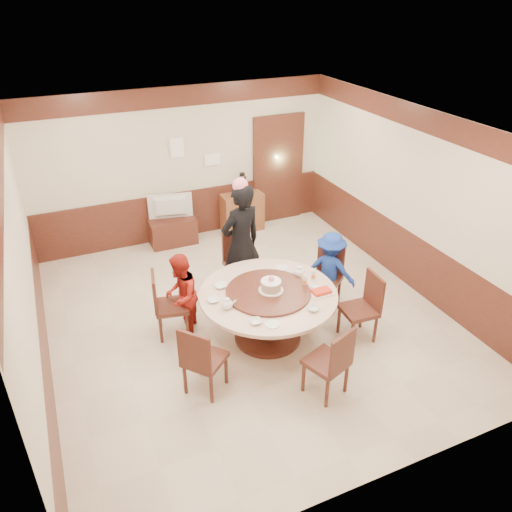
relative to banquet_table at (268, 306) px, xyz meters
name	(u,v)px	position (x,y,z in m)	size (l,w,h in m)	color
room	(248,254)	(-0.06, 0.54, 0.55)	(6.00, 6.04, 2.84)	beige
banquet_table	(268,306)	(0.00, 0.00, 0.00)	(1.84, 1.84, 0.78)	#492016
chair_0	(324,288)	(1.12, 0.39, -0.23)	(0.62, 0.62, 0.97)	#492016
chair_1	(241,272)	(0.14, 1.32, -0.23)	(0.50, 0.51, 0.97)	#492016
chair_2	(171,315)	(-1.18, 0.64, -0.23)	(0.53, 0.52, 0.97)	#492016
chair_3	(204,370)	(-1.11, -0.59, -0.23)	(0.62, 0.62, 0.97)	#492016
chair_4	(327,372)	(0.20, -1.22, -0.23)	(0.56, 0.57, 0.97)	#492016
chair_5	(359,319)	(1.15, -0.48, -0.23)	(0.47, 0.47, 0.97)	#492016
person_standing	(241,244)	(0.07, 1.10, 0.40)	(0.68, 0.45, 1.88)	black
person_red	(181,296)	(-1.03, 0.60, 0.08)	(0.59, 0.46, 1.22)	#A51E16
person_blue	(330,270)	(1.20, 0.40, 0.06)	(0.77, 0.44, 1.19)	navy
birthday_cake	(271,285)	(0.04, 0.00, 0.32)	(0.33, 0.33, 0.22)	white
teapot_left	(227,304)	(-0.62, -0.12, 0.28)	(0.17, 0.15, 0.13)	white
teapot_right	(299,272)	(0.57, 0.21, 0.28)	(0.17, 0.15, 0.13)	white
bowl_0	(221,286)	(-0.53, 0.38, 0.24)	(0.16, 0.16, 0.04)	white
bowl_1	(313,309)	(0.35, -0.59, 0.24)	(0.15, 0.15, 0.05)	white
bowl_2	(256,321)	(-0.42, -0.53, 0.24)	(0.15, 0.15, 0.04)	white
bowl_3	(315,287)	(0.62, -0.16, 0.24)	(0.12, 0.12, 0.04)	white
bowl_4	(213,300)	(-0.73, 0.10, 0.24)	(0.15, 0.15, 0.04)	white
saucer_near	(272,324)	(-0.25, -0.65, 0.22)	(0.18, 0.18, 0.01)	white
saucer_far	(282,268)	(0.45, 0.50, 0.22)	(0.18, 0.18, 0.01)	white
shrimp_platter	(321,292)	(0.63, -0.31, 0.24)	(0.30, 0.20, 0.06)	white
bottle_0	(305,281)	(0.52, -0.05, 0.30)	(0.06, 0.06, 0.16)	white
bottle_1	(313,275)	(0.69, 0.03, 0.30)	(0.06, 0.06, 0.16)	white
tv_stand	(173,231)	(-0.43, 3.28, -0.28)	(0.85, 0.45, 0.50)	#492016
television	(171,207)	(-0.43, 3.28, 0.20)	(0.80, 0.11, 0.46)	gray
side_cabinet	(242,212)	(0.98, 3.31, -0.16)	(0.80, 0.40, 0.75)	brown
thermos	(242,185)	(1.00, 3.31, 0.41)	(0.15, 0.15, 0.38)	silver
notice_left	(177,148)	(-0.17, 3.48, 1.22)	(0.25, 0.00, 0.35)	white
notice_right	(213,160)	(0.48, 3.48, 0.92)	(0.30, 0.00, 0.22)	white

